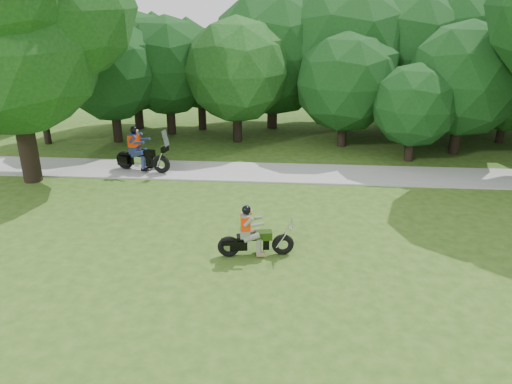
{
  "coord_description": "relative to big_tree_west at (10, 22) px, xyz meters",
  "views": [
    {
      "loc": [
        -0.6,
        -10.68,
        6.86
      ],
      "look_at": [
        -1.63,
        2.72,
        1.34
      ],
      "focal_mm": 35.0,
      "sensor_mm": 36.0,
      "label": 1
    }
  ],
  "objects": [
    {
      "name": "touring_motorcycle",
      "position": [
        3.85,
        0.92,
        -5.04
      ],
      "size": [
        2.36,
        1.09,
        1.82
      ],
      "rotation": [
        0.0,
        0.0,
        -0.23
      ],
      "color": "black",
      "rests_on": "walkway"
    },
    {
      "name": "walkway",
      "position": [
        10.54,
        1.15,
        -5.73
      ],
      "size": [
        60.0,
        2.2,
        0.06
      ],
      "primitive_type": "cube",
      "color": "gray",
      "rests_on": "ground"
    },
    {
      "name": "big_tree_west",
      "position": [
        0.0,
        0.0,
        0.0
      ],
      "size": [
        8.64,
        6.56,
        9.96
      ],
      "color": "black",
      "rests_on": "ground"
    },
    {
      "name": "ground",
      "position": [
        10.54,
        -6.85,
        -5.76
      ],
      "size": [
        100.0,
        100.0,
        0.0
      ],
      "primitive_type": "plane",
      "color": "#2C4C15",
      "rests_on": "ground"
    },
    {
      "name": "chopper_motorcycle",
      "position": [
        8.9,
        -5.48,
        -5.2
      ],
      "size": [
        2.11,
        0.7,
        1.51
      ],
      "rotation": [
        0.0,
        0.0,
        0.16
      ],
      "color": "black",
      "rests_on": "ground"
    },
    {
      "name": "tree_line",
      "position": [
        15.29,
        7.39,
        -2.18
      ],
      "size": [
        39.58,
        11.28,
        7.4
      ],
      "color": "black",
      "rests_on": "ground"
    }
  ]
}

